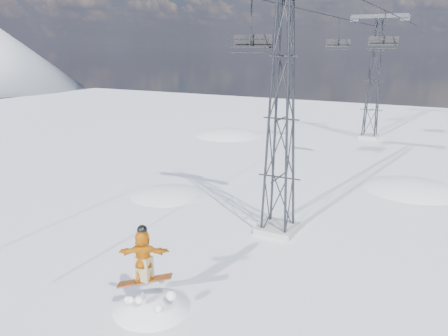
{
  "coord_description": "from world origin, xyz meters",
  "views": [
    {
      "loc": [
        7.52,
        -10.52,
        8.68
      ],
      "look_at": [
        -0.4,
        4.72,
        3.85
      ],
      "focal_mm": 35.0,
      "sensor_mm": 36.0,
      "label": 1
    }
  ],
  "objects": [
    {
      "name": "snow_terrain",
      "position": [
        -4.77,
        21.24,
        -9.59
      ],
      "size": [
        39.0,
        37.0,
        22.0
      ],
      "color": "white",
      "rests_on": "ground"
    },
    {
      "name": "lift_tower_near",
      "position": [
        0.8,
        8.0,
        5.47
      ],
      "size": [
        5.2,
        1.8,
        11.43
      ],
      "color": "#999999",
      "rests_on": "ground"
    },
    {
      "name": "ground",
      "position": [
        0.0,
        0.0,
        0.0
      ],
      "size": [
        120.0,
        120.0,
        0.0
      ],
      "primitive_type": "plane",
      "color": "white",
      "rests_on": "ground"
    },
    {
      "name": "lift_chair_near",
      "position": [
        -1.4,
        9.53,
        8.83
      ],
      "size": [
        2.04,
        0.59,
        2.53
      ],
      "color": "black",
      "rests_on": "ground"
    },
    {
      "name": "haul_cables",
      "position": [
        0.8,
        19.5,
        10.85
      ],
      "size": [
        4.46,
        51.0,
        0.06
      ],
      "color": "black",
      "rests_on": "ground"
    },
    {
      "name": "lift_tower_far",
      "position": [
        0.8,
        33.0,
        5.47
      ],
      "size": [
        5.2,
        1.8,
        11.43
      ],
      "color": "#999999",
      "rests_on": "ground"
    },
    {
      "name": "lift_chair_far",
      "position": [
        -1.4,
        27.08,
        8.82
      ],
      "size": [
        2.04,
        0.59,
        2.53
      ],
      "color": "black",
      "rests_on": "ground"
    },
    {
      "name": "lift_chair_mid",
      "position": [
        3.0,
        21.11,
        8.93
      ],
      "size": [
        1.94,
        0.56,
        2.4
      ],
      "color": "black",
      "rests_on": "ground"
    }
  ]
}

